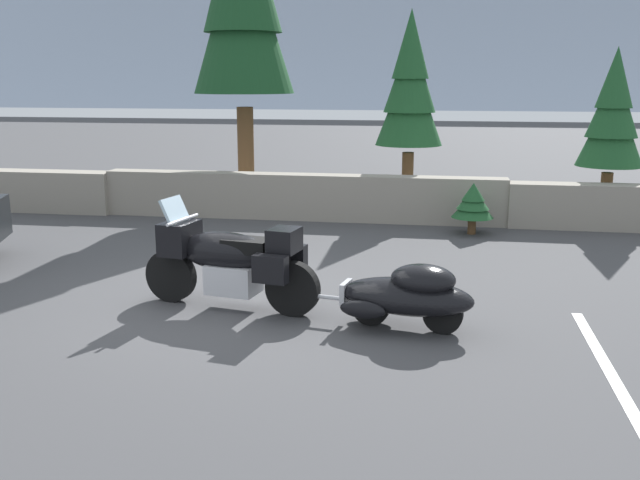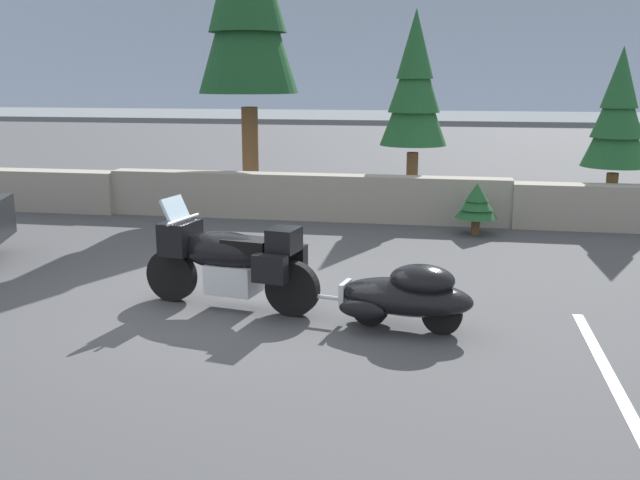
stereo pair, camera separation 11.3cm
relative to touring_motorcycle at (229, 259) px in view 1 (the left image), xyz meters
The scene contains 9 objects.
ground_plane 0.68m from the touring_motorcycle, 142.89° to the left, with size 80.00×80.00×0.00m, color #424244.
stone_guard_wall 5.68m from the touring_motorcycle, 95.00° to the left, with size 24.00×0.59×0.90m.
distant_ridgeline 95.94m from the touring_motorcycle, 90.14° to the left, with size 240.00×80.00×16.00m, color #99A8BF.
touring_motorcycle is the anchor object (origin of this frame).
car_shaped_trailer 2.22m from the touring_motorcycle, 10.42° to the right, with size 2.23×0.98×0.76m.
pine_tree_secondary 7.83m from the touring_motorcycle, 76.32° to the left, with size 1.42×1.42×4.16m.
pine_tree_far_right 8.74m from the touring_motorcycle, 48.62° to the left, with size 1.25×1.25×3.35m.
pine_sapling_near 5.74m from the touring_motorcycle, 57.48° to the left, with size 0.75×0.75×0.93m.
parking_stripe_marker 4.41m from the touring_motorcycle, 17.70° to the right, with size 0.12×3.60×0.01m, color silver.
Camera 1 is at (2.71, -8.21, 2.75)m, focal length 39.98 mm.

